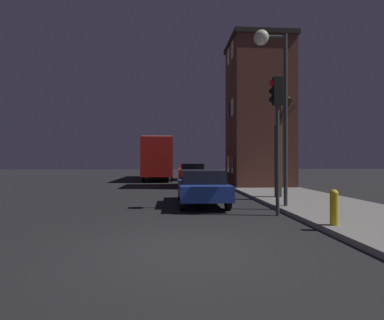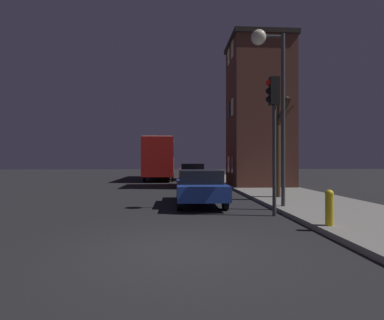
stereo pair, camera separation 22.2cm
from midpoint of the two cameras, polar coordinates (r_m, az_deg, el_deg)
The scene contains 10 objects.
ground_plane at distance 6.19m, azimuth -1.56°, elevation -16.80°, with size 120.00×120.00×0.00m, color black.
brick_building at distance 20.99m, azimuth 12.93°, elevation 8.82°, with size 4.10×4.07×9.81m.
streetlamp at distance 11.64m, azimuth 15.07°, elevation 15.80°, with size 1.24×0.54×6.37m.
traffic_light at distance 10.13m, azimuth 15.84°, elevation 7.97°, with size 0.43×0.24×4.48m.
bare_tree at distance 14.13m, azimuth 16.52°, elevation 1.80°, with size 0.99×1.21×4.42m.
bus at distance 29.56m, azimuth -5.82°, elevation 0.79°, with size 2.62×10.93×3.87m.
car_near_lane at distance 12.25m, azimuth 1.91°, elevation -4.93°, with size 1.83×4.60×1.41m.
car_mid_lane at distance 21.01m, azimuth 0.23°, elevation -2.75°, with size 1.70×4.76×1.60m.
car_far_lane at distance 28.57m, azimuth -0.38°, elevation -2.13°, with size 1.70×4.59×1.54m.
fire_hydrant at distance 8.44m, azimuth 25.40°, elevation -8.03°, with size 0.21×0.21×0.91m.
Camera 2 is at (-0.07, -5.94, 1.77)m, focal length 28.00 mm.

